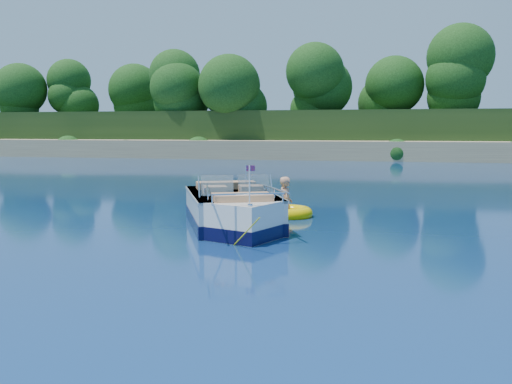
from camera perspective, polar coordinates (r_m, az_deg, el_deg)
ground at (r=10.18m, az=10.57°, el=-7.78°), size 160.00×160.00×0.00m
shoreline at (r=73.65m, az=13.08°, el=5.04°), size 170.00×59.00×6.00m
treeline at (r=50.97m, az=13.09°, el=9.66°), size 150.00×7.12×8.19m
motorboat at (r=14.23m, az=-2.24°, el=-2.10°), size 3.54×5.36×1.92m
tow_tube at (r=16.10m, az=3.21°, el=-2.12°), size 1.55×1.55×0.37m
boy at (r=16.15m, az=2.95°, el=-2.43°), size 0.68×0.96×1.72m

